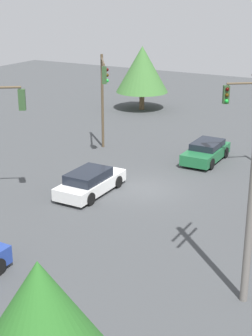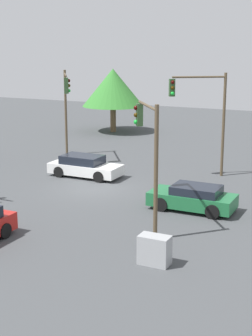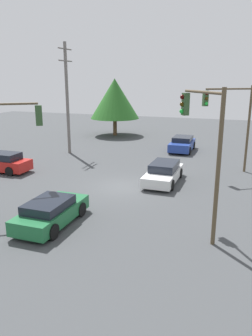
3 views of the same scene
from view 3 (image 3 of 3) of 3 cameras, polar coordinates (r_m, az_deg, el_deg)
The scene contains 10 objects.
ground_plane at distance 21.31m, azimuth -0.58°, elevation -3.32°, with size 80.00×80.00×0.00m, color #424447.
sedan_red at distance 26.42m, azimuth -20.86°, elevation 0.94°, with size 1.85×4.51×1.46m.
sedan_green at distance 16.20m, azimuth -12.90°, elevation -7.47°, with size 4.32×1.99×1.30m.
sedan_white at distance 22.28m, azimuth 6.56°, elevation -0.82°, with size 4.62×1.99×1.35m.
sedan_blue at distance 32.24m, azimuth 9.76°, elevation 4.15°, with size 4.27×2.07×1.39m.
traffic_signal_main at distance 18.07m, azimuth -20.95°, elevation 5.32°, with size 2.35×3.03×5.82m.
traffic_signal_cross at distance 14.49m, azimuth 13.38°, elevation 5.43°, with size 3.08×2.24×6.51m.
traffic_signal_aux at distance 24.81m, azimuth 17.96°, elevation 8.89°, with size 2.35×3.30×6.36m.
utility_pole_tall at distance 30.81m, azimuth -10.22°, elevation 12.18°, with size 2.20×0.28×9.92m.
tree_right at distance 40.39m, azimuth -1.97°, elevation 11.97°, with size 5.91×5.91×6.83m.
Camera 3 is at (-18.95, -6.98, 6.82)m, focal length 35.00 mm.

